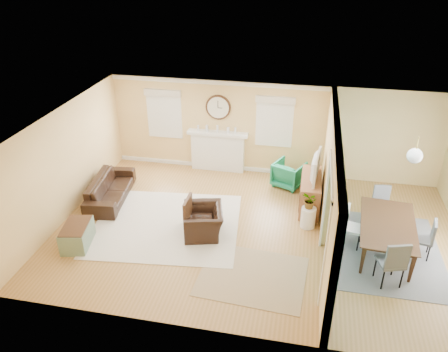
{
  "coord_description": "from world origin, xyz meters",
  "views": [
    {
      "loc": [
        0.91,
        -8.14,
        5.81
      ],
      "look_at": [
        -0.8,
        0.3,
        1.2
      ],
      "focal_mm": 35.0,
      "sensor_mm": 36.0,
      "label": 1
    }
  ],
  "objects_px": {
    "eames_chair": "(203,221)",
    "sofa": "(110,189)",
    "credenza": "(310,192)",
    "dining_table": "(387,238)",
    "green_chair": "(289,174)"
  },
  "relations": [
    {
      "from": "green_chair",
      "to": "credenza",
      "type": "relative_size",
      "value": 0.53
    },
    {
      "from": "eames_chair",
      "to": "sofa",
      "type": "bearing_deg",
      "value": -125.15
    },
    {
      "from": "eames_chair",
      "to": "green_chair",
      "type": "bearing_deg",
      "value": 131.66
    },
    {
      "from": "green_chair",
      "to": "credenza",
      "type": "distance_m",
      "value": 1.14
    },
    {
      "from": "sofa",
      "to": "credenza",
      "type": "distance_m",
      "value": 5.02
    },
    {
      "from": "sofa",
      "to": "green_chair",
      "type": "xyz_separation_m",
      "value": [
        4.39,
        1.62,
        0.05
      ]
    },
    {
      "from": "credenza",
      "to": "sofa",
      "type": "bearing_deg",
      "value": -172.57
    },
    {
      "from": "dining_table",
      "to": "credenza",
      "type": "bearing_deg",
      "value": 52.65
    },
    {
      "from": "credenza",
      "to": "eames_chair",
      "type": "bearing_deg",
      "value": -144.64
    },
    {
      "from": "sofa",
      "to": "green_chair",
      "type": "height_order",
      "value": "green_chair"
    },
    {
      "from": "green_chair",
      "to": "dining_table",
      "type": "xyz_separation_m",
      "value": [
        2.23,
        -2.47,
        0.0
      ]
    },
    {
      "from": "sofa",
      "to": "green_chair",
      "type": "relative_size",
      "value": 2.7
    },
    {
      "from": "sofa",
      "to": "dining_table",
      "type": "xyz_separation_m",
      "value": [
        6.63,
        -0.85,
        0.05
      ]
    },
    {
      "from": "sofa",
      "to": "dining_table",
      "type": "bearing_deg",
      "value": -104.79
    },
    {
      "from": "green_chair",
      "to": "dining_table",
      "type": "relative_size",
      "value": 0.38
    }
  ]
}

